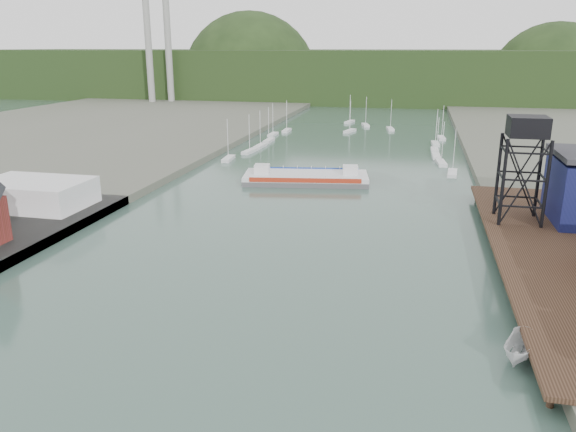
% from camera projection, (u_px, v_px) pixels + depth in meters
% --- Properties ---
extents(east_pier, '(14.00, 70.00, 2.45)m').
position_uv_depth(east_pier, '(547.00, 251.00, 74.37)').
color(east_pier, black).
rests_on(east_pier, ground).
extents(white_shed, '(18.00, 12.00, 4.50)m').
position_uv_depth(white_shed, '(34.00, 194.00, 95.81)').
color(white_shed, silver).
rests_on(white_shed, west_quay).
extents(lift_tower, '(6.50, 6.50, 16.00)m').
position_uv_depth(lift_tower, '(527.00, 133.00, 82.94)').
color(lift_tower, black).
rests_on(lift_tower, east_pier).
extents(marina_sailboats, '(57.71, 92.65, 0.90)m').
position_uv_depth(marina_sailboats, '(352.00, 141.00, 169.91)').
color(marina_sailboats, silver).
rests_on(marina_sailboats, ground).
extents(smokestacks, '(11.20, 8.20, 60.00)m').
position_uv_depth(smokestacks, '(158.00, 42.00, 271.73)').
color(smokestacks, gray).
rests_on(smokestacks, ground).
extents(distant_hills, '(500.00, 120.00, 80.00)m').
position_uv_depth(distant_hills, '(379.00, 78.00, 319.81)').
color(distant_hills, black).
rests_on(distant_hills, ground).
extents(chain_ferry, '(27.51, 14.49, 3.77)m').
position_uv_depth(chain_ferry, '(306.00, 177.00, 119.93)').
color(chain_ferry, '#4F4F51').
rests_on(chain_ferry, ground).
extents(motorboat, '(4.36, 6.72, 2.43)m').
position_uv_depth(motorboat, '(520.00, 349.00, 51.72)').
color(motorboat, silver).
rests_on(motorboat, ground).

